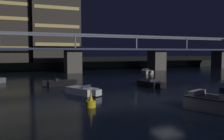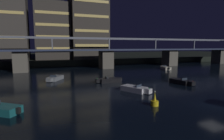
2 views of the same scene
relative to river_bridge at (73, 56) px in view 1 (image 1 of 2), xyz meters
The scene contains 10 objects.
ground_plane 39.63m from the river_bridge, 90.00° to the right, with size 400.00×400.00×0.00m, color black.
far_riverbank 48.11m from the river_bridge, 90.00° to the left, with size 240.00×80.00×2.20m, color black.
river_bridge is the anchor object (origin of this frame).
tower_west_tall 24.06m from the river_bridge, 130.88° to the left, with size 11.82×13.59×20.09m.
tower_central 17.94m from the river_bridge, 98.83° to the left, with size 12.99×12.51×25.37m.
speedboat_near_right 18.42m from the river_bridge, 29.08° to the right, with size 2.51×5.22×1.16m.
speedboat_mid_center 30.95m from the river_bridge, 100.36° to the right, with size 3.50×4.90×1.16m.
speedboat_mid_right 28.60m from the river_bridge, 79.33° to the right, with size 2.34×5.23×1.16m.
speedboat_far_left 23.26m from the river_bridge, 107.15° to the right, with size 5.22×1.99×1.16m.
channel_buoy 37.77m from the river_bridge, 100.03° to the right, with size 0.90×0.90×1.76m.
Camera 1 is at (-12.59, -17.75, 4.96)m, focal length 37.69 mm.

